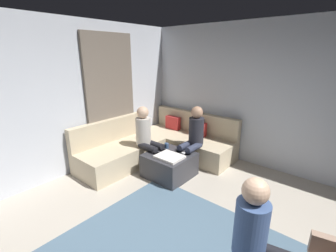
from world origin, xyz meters
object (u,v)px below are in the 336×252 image
(person_on_armchair, at_px, (262,239))
(coffee_mug, at_px, (167,146))
(game_remote, at_px, (185,152))
(sectional_couch, at_px, (159,145))
(person_on_couch_side, at_px, (147,136))
(ottoman, at_px, (169,165))
(person_on_couch_back, at_px, (193,136))

(person_on_armchair, bearing_deg, coffee_mug, -133.32)
(game_remote, bearing_deg, sectional_couch, 164.52)
(sectional_couch, distance_m, person_on_armchair, 3.14)
(person_on_couch_side, xyz_separation_m, person_on_armchair, (2.50, -1.15, -0.01))
(game_remote, bearing_deg, ottoman, -129.29)
(ottoman, relative_size, person_on_couch_back, 0.63)
(person_on_couch_side, distance_m, person_on_armchair, 2.75)
(sectional_couch, relative_size, game_remote, 17.00)
(ottoman, distance_m, person_on_armchair, 2.36)
(ottoman, bearing_deg, sectional_couch, 145.47)
(sectional_couch, xyz_separation_m, ottoman, (0.66, -0.45, -0.07))
(person_on_couch_side, bearing_deg, person_on_couch_back, 129.70)
(ottoman, distance_m, game_remote, 0.36)
(person_on_couch_back, xyz_separation_m, person_on_armchair, (1.84, -1.70, -0.01))
(person_on_couch_side, bearing_deg, sectional_couch, -163.33)
(sectional_couch, distance_m, coffee_mug, 0.55)
(coffee_mug, height_order, game_remote, coffee_mug)
(person_on_couch_back, bearing_deg, ottoman, 73.29)
(sectional_couch, relative_size, person_on_couch_back, 2.12)
(person_on_couch_back, height_order, person_on_couch_side, same)
(sectional_couch, bearing_deg, person_on_couch_side, -73.33)
(person_on_couch_side, bearing_deg, coffee_mug, 127.56)
(person_on_couch_back, bearing_deg, coffee_mug, 41.28)
(game_remote, bearing_deg, person_on_armchair, -37.87)
(person_on_armchair, bearing_deg, sectional_couch, -133.35)
(person_on_couch_back, bearing_deg, game_remote, 95.57)
(coffee_mug, relative_size, person_on_couch_back, 0.08)
(coffee_mug, bearing_deg, person_on_armchair, -31.75)
(coffee_mug, relative_size, person_on_armchair, 0.08)
(ottoman, xyz_separation_m, person_on_couch_back, (0.15, 0.51, 0.45))
(game_remote, xyz_separation_m, person_on_couch_back, (-0.03, 0.29, 0.23))
(coffee_mug, bearing_deg, person_on_couch_back, 41.28)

